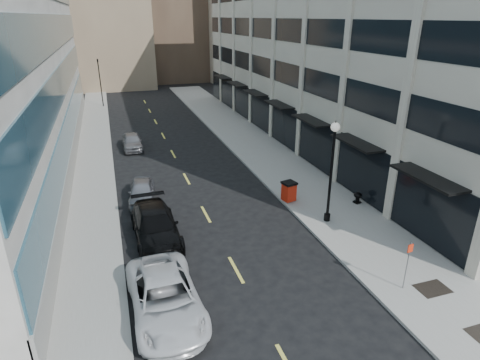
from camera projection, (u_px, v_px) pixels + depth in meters
sidewalk_right at (280, 167)px, 31.57m from camera, size 5.00×80.00×0.15m
sidewalk_left at (93, 189)px, 27.53m from camera, size 3.00×80.00×0.15m
building_right at (348, 40)px, 37.06m from camera, size 15.30×46.50×18.25m
skyline_tan_far at (44, 16)px, 72.20m from camera, size 12.00×14.00×22.00m
skyline_stone at (233, 22)px, 71.27m from camera, size 10.00×14.00×20.00m
grate_far at (432, 289)px, 17.33m from camera, size 1.40×1.00×0.01m
road_centerline at (195, 195)px, 26.80m from camera, size 0.15×68.20×0.01m
traffic_signal at (98, 62)px, 50.29m from camera, size 0.66×0.66×6.98m
car_white_van at (165, 297)px, 15.80m from camera, size 2.81×5.80×1.59m
car_black_pickup at (155, 226)px, 21.17m from camera, size 2.42×5.63×1.62m
car_silver_sedan at (142, 191)px, 25.66m from camera, size 2.10×4.14×1.35m
car_grey_sedan at (132, 142)px, 35.73m from camera, size 1.69×4.13×1.40m
trash_bin at (289, 191)px, 25.33m from camera, size 0.95×0.97×1.29m
lamppost at (332, 164)px, 21.82m from camera, size 0.49×0.49×5.90m
sign_post at (408, 258)px, 16.79m from camera, size 0.28×0.07×2.36m
urn_planter at (358, 197)px, 25.13m from camera, size 0.51×0.51×0.71m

